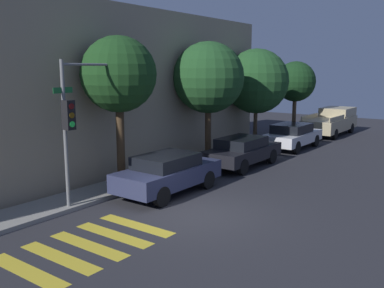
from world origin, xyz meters
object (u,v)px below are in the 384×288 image
Objects in this scene: sedan_near_corner at (168,173)px; tree_near_corner at (119,75)px; tree_midblock at (208,78)px; traffic_light_pole at (79,107)px; tree_far_end at (256,81)px; pickup_truck at (331,121)px; sedan_far_end at (292,135)px; sedan_middle at (242,151)px; tree_behind_truck at (295,82)px.

tree_near_corner is at bearing 99.85° from sedan_near_corner.
tree_midblock is (5.47, 2.00, 3.23)m from sedan_near_corner.
traffic_light_pole is 0.85× the size of tree_far_end.
traffic_light_pole is at bearing 176.41° from pickup_truck.
sedan_near_corner reaches higher than sedan_far_end.
sedan_near_corner is 0.96× the size of sedan_middle.
tree_far_end is 5.50m from tree_behind_truck.
pickup_truck is (12.14, 0.00, 0.16)m from sedan_middle.
sedan_middle is 0.80× the size of pickup_truck.
traffic_light_pole is 1.06× the size of sedan_middle.
sedan_near_corner is 16.15m from tree_behind_truck.
traffic_light_pole is at bearing -177.73° from tree_behind_truck.
tree_far_end is (4.82, 0.00, -0.28)m from tree_midblock.
traffic_light_pole is at bearing -174.90° from tree_midblock.
sedan_middle is at bearing -8.90° from traffic_light_pole.
tree_behind_truck is (-1.67, 2.00, 2.66)m from pickup_truck.
tree_midblock reaches higher than sedan_near_corner.
tree_midblock is (0.16, 2.00, 3.26)m from sedan_middle.
tree_near_corner is at bearing 180.00° from tree_midblock.
tree_midblock is (-11.98, 2.00, 3.10)m from pickup_truck.
tree_midblock is (8.25, 0.74, 0.75)m from traffic_light_pole.
tree_midblock reaches higher than tree_near_corner.
tree_near_corner is at bearing 180.00° from tree_far_end.
pickup_truck is (6.55, 0.00, 0.14)m from sedan_far_end.
tree_near_corner is at bearing 169.90° from sedan_far_end.
traffic_light_pole reaches higher than pickup_truck.
tree_near_corner reaches higher than tree_far_end.
tree_far_end reaches higher than sedan_far_end.
traffic_light_pole is at bearing -163.14° from tree_near_corner.
sedan_far_end is 0.77× the size of tree_midblock.
tree_behind_truck is (15.78, 2.00, 2.79)m from sedan_near_corner.
tree_behind_truck is at bearing 7.24° from sedan_near_corner.
sedan_middle is 3.83m from tree_midblock.
sedan_far_end is at bearing -20.26° from tree_midblock.
tree_far_end is at bearing 3.23° from traffic_light_pole.
tree_behind_truck is (18.56, 0.74, 0.31)m from traffic_light_pole.
tree_behind_truck reaches higher than sedan_near_corner.
sedan_far_end is at bearing -0.00° from sedan_near_corner.
tree_midblock is at bearing 0.00° from tree_near_corner.
tree_midblock reaches higher than traffic_light_pole.
tree_far_end reaches higher than tree_behind_truck.
pickup_truck reaches higher than sedan_near_corner.
traffic_light_pole is 8.57m from sedan_middle.
sedan_near_corner is at bearing 180.00° from sedan_middle.
traffic_light_pole is 2.71m from tree_near_corner.
sedan_near_corner is at bearing -172.76° from tree_behind_truck.
pickup_truck is at bearing -15.64° from tree_far_end.
sedan_near_corner is 0.97× the size of sedan_far_end.
sedan_middle is 5.59m from sedan_far_end.
traffic_light_pole is 8.32m from tree_midblock.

